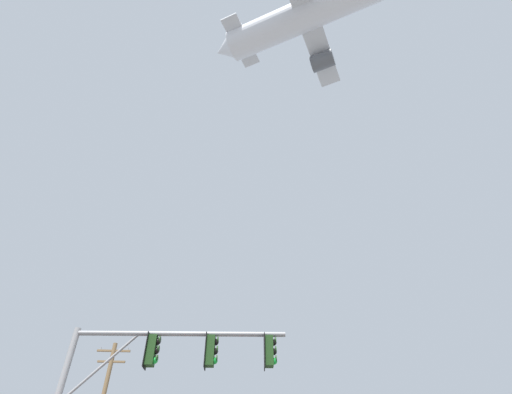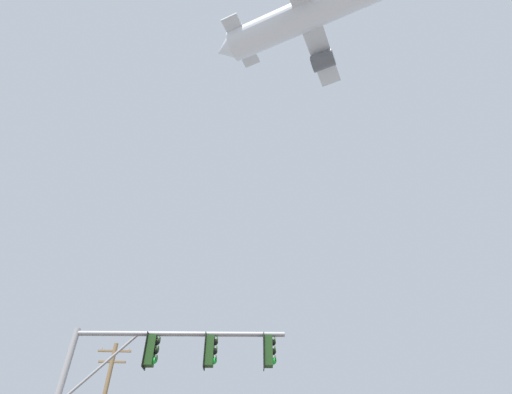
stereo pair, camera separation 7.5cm
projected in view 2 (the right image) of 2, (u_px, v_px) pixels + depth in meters
The scene contains 2 objects.
signal_pole_near at pixel (152, 376), 11.40m from camera, with size 6.69×0.61×6.34m.
airplane at pixel (313, 12), 52.10m from camera, with size 27.87×21.52×8.09m.
Camera 2 is at (-0.96, -4.56, 1.76)m, focal length 27.09 mm.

